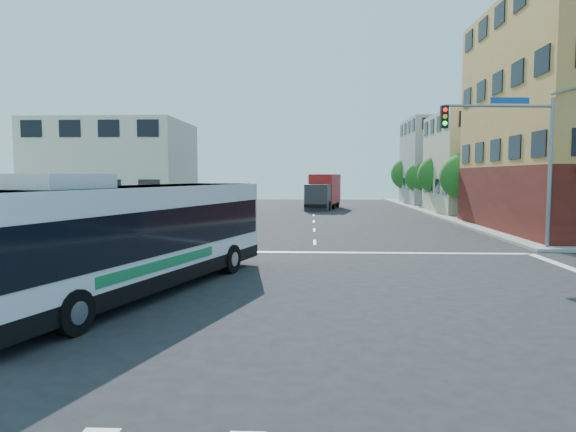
{
  "coord_description": "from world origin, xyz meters",
  "views": [
    {
      "loc": [
        -0.16,
        -13.41,
        3.48
      ],
      "look_at": [
        -1.03,
        5.44,
        1.97
      ],
      "focal_mm": 32.0,
      "sensor_mm": 36.0,
      "label": 1
    }
  ],
  "objects": [
    {
      "name": "ground",
      "position": [
        0.0,
        0.0,
        0.0
      ],
      "size": [
        120.0,
        120.0,
        0.0
      ],
      "primitive_type": "plane",
      "color": "black",
      "rests_on": "ground"
    },
    {
      "name": "building_east_near",
      "position": [
        16.98,
        33.98,
        4.51
      ],
      "size": [
        12.06,
        10.06,
        9.0
      ],
      "color": "#BFB191",
      "rests_on": "ground"
    },
    {
      "name": "building_east_far",
      "position": [
        16.98,
        47.98,
        5.01
      ],
      "size": [
        12.06,
        10.06,
        10.0
      ],
      "color": "gray",
      "rests_on": "ground"
    },
    {
      "name": "building_west",
      "position": [
        -17.02,
        29.98,
        4.01
      ],
      "size": [
        12.06,
        10.06,
        8.0
      ],
      "color": "beige",
      "rests_on": "ground"
    },
    {
      "name": "signal_mast_ne",
      "position": [
        9.08,
        10.62,
        4.98
      ],
      "size": [
        7.91,
        1.13,
        8.07
      ],
      "color": "slate",
      "rests_on": "ground"
    },
    {
      "name": "street_tree_a",
      "position": [
        11.9,
        27.92,
        3.59
      ],
      "size": [
        3.6,
        3.6,
        5.53
      ],
      "color": "#3B2115",
      "rests_on": "ground"
    },
    {
      "name": "street_tree_b",
      "position": [
        11.9,
        35.92,
        3.75
      ],
      "size": [
        3.8,
        3.8,
        5.79
      ],
      "color": "#3B2115",
      "rests_on": "ground"
    },
    {
      "name": "street_tree_c",
      "position": [
        11.9,
        43.92,
        3.46
      ],
      "size": [
        3.4,
        3.4,
        5.29
      ],
      "color": "#3B2115",
      "rests_on": "ground"
    },
    {
      "name": "street_tree_d",
      "position": [
        11.9,
        51.92,
        3.88
      ],
      "size": [
        4.0,
        4.0,
        6.03
      ],
      "color": "#3B2115",
      "rests_on": "ground"
    },
    {
      "name": "transit_bus",
      "position": [
        -5.28,
        1.2,
        1.72
      ],
      "size": [
        5.98,
        12.07,
        3.51
      ],
      "rotation": [
        0.0,
        0.0,
        -0.31
      ],
      "color": "black",
      "rests_on": "ground"
    },
    {
      "name": "box_truck",
      "position": [
        1.03,
        39.4,
        1.73
      ],
      "size": [
        3.9,
        8.21,
        3.56
      ],
      "rotation": [
        0.0,
        0.0,
        -0.21
      ],
      "color": "#28292D",
      "rests_on": "ground"
    },
    {
      "name": "parked_car",
      "position": [
        12.1,
        24.16,
        0.68
      ],
      "size": [
        1.91,
        4.09,
        1.35
      ],
      "primitive_type": "imported",
      "rotation": [
        0.0,
        0.0,
        0.08
      ],
      "color": "#CEC74D",
      "rests_on": "ground"
    }
  ]
}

